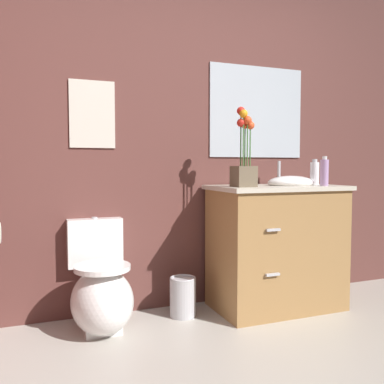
% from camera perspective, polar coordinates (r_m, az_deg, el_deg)
% --- Properties ---
extents(wall_back, '(4.11, 0.05, 2.50)m').
position_cam_1_polar(wall_back, '(3.15, 2.03, 7.55)').
color(wall_back, brown).
rests_on(wall_back, ground_plane).
extents(toilet, '(0.38, 0.59, 0.69)m').
position_cam_1_polar(toilet, '(2.73, -12.37, -13.28)').
color(toilet, white).
rests_on(toilet, ground_plane).
extents(vanity_cabinet, '(0.94, 0.56, 1.07)m').
position_cam_1_polar(vanity_cabinet, '(3.10, 11.50, -7.15)').
color(vanity_cabinet, '#9E7242').
rests_on(vanity_cabinet, ground_plane).
extents(flower_vase, '(0.14, 0.14, 0.54)m').
position_cam_1_polar(flower_vase, '(2.82, 7.12, 4.35)').
color(flower_vase, brown).
rests_on(flower_vase, vanity_cabinet).
extents(soap_bottle, '(0.07, 0.07, 0.19)m').
position_cam_1_polar(soap_bottle, '(3.24, 16.45, 2.51)').
color(soap_bottle, white).
rests_on(soap_bottle, vanity_cabinet).
extents(lotion_bottle, '(0.06, 0.06, 0.21)m').
position_cam_1_polar(lotion_bottle, '(3.12, 17.69, 2.62)').
color(lotion_bottle, '#B28CBF').
rests_on(lotion_bottle, vanity_cabinet).
extents(trash_bin, '(0.18, 0.18, 0.27)m').
position_cam_1_polar(trash_bin, '(2.94, -1.26, -14.13)').
color(trash_bin, '#B7B7BC').
rests_on(trash_bin, ground_plane).
extents(wall_poster, '(0.30, 0.01, 0.45)m').
position_cam_1_polar(wall_poster, '(2.90, -13.51, 10.32)').
color(wall_poster, beige).
extents(wall_mirror, '(0.80, 0.01, 0.70)m').
position_cam_1_polar(wall_mirror, '(3.32, 8.88, 10.76)').
color(wall_mirror, '#B2BCC6').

